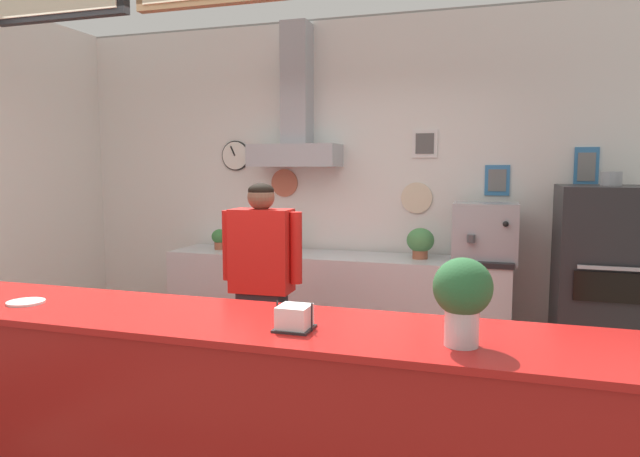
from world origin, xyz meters
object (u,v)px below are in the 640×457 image
at_px(potted_thyme, 220,238).
at_px(basil_vase, 462,296).
at_px(pizza_oven, 605,294).
at_px(potted_rosemary, 287,238).
at_px(condiment_plate, 26,302).
at_px(potted_basil, 420,242).
at_px(shop_worker, 262,291).
at_px(espresso_machine, 485,233).
at_px(napkin_holder, 294,319).

height_order(potted_thyme, basil_vase, basil_vase).
bearing_deg(pizza_oven, potted_rosemary, 174.00).
relative_size(potted_rosemary, condiment_plate, 1.27).
bearing_deg(basil_vase, potted_basil, 101.01).
bearing_deg(basil_vase, condiment_plate, 178.98).
xyz_separation_m(shop_worker, potted_basil, (0.91, 1.19, 0.23)).
distance_m(potted_thyme, condiment_plate, 2.49).
relative_size(potted_thyme, basil_vase, 0.55).
height_order(espresso_machine, potted_thyme, espresso_machine).
bearing_deg(potted_thyme, napkin_holder, -56.64).
bearing_deg(potted_rosemary, potted_basil, -0.37).
distance_m(espresso_machine, potted_rosemary, 1.71).
distance_m(shop_worker, potted_basil, 1.52).
height_order(shop_worker, potted_rosemary, shop_worker).
bearing_deg(condiment_plate, pizza_oven, 37.03).
distance_m(espresso_machine, potted_thyme, 2.36).
distance_m(potted_basil, condiment_plate, 2.98).
relative_size(espresso_machine, napkin_holder, 3.08).
distance_m(pizza_oven, napkin_holder, 2.76).
distance_m(potted_thyme, basil_vase, 3.44).
bearing_deg(espresso_machine, napkin_holder, -105.74).
xyz_separation_m(espresso_machine, basil_vase, (-0.02, -2.49, 0.04)).
xyz_separation_m(pizza_oven, potted_thyme, (-3.20, 0.24, 0.26)).
height_order(pizza_oven, potted_thyme, pizza_oven).
bearing_deg(condiment_plate, espresso_machine, 49.00).
height_order(basil_vase, condiment_plate, basil_vase).
height_order(potted_thyme, potted_rosemary, potted_rosemary).
bearing_deg(shop_worker, condiment_plate, 59.29).
bearing_deg(potted_rosemary, potted_thyme, -177.60).
distance_m(pizza_oven, potted_rosemary, 2.58).
xyz_separation_m(potted_thyme, potted_basil, (1.84, 0.02, 0.04)).
bearing_deg(potted_thyme, potted_rosemary, 2.40).
relative_size(espresso_machine, potted_thyme, 2.64).
relative_size(potted_basil, napkin_holder, 1.59).
relative_size(potted_rosemary, basil_vase, 0.67).
xyz_separation_m(potted_thyme, condiment_plate, (0.22, -2.48, -0.02)).
bearing_deg(condiment_plate, potted_rosemary, 80.37).
height_order(shop_worker, potted_thyme, shop_worker).
distance_m(shop_worker, basil_vase, 1.98).
xyz_separation_m(shop_worker, potted_thyme, (-0.93, 1.17, 0.19)).
bearing_deg(napkin_holder, potted_rosemary, 111.60).
bearing_deg(shop_worker, espresso_machine, -143.73).
bearing_deg(napkin_holder, condiment_plate, 178.85).
bearing_deg(potted_rosemary, shop_worker, -76.92).
height_order(espresso_machine, condiment_plate, espresso_machine).
bearing_deg(basil_vase, pizza_oven, 69.22).
distance_m(espresso_machine, condiment_plate, 3.25).
relative_size(shop_worker, potted_basil, 6.22).
relative_size(shop_worker, potted_thyme, 8.47).
xyz_separation_m(shop_worker, espresso_machine, (1.43, 1.14, 0.32)).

